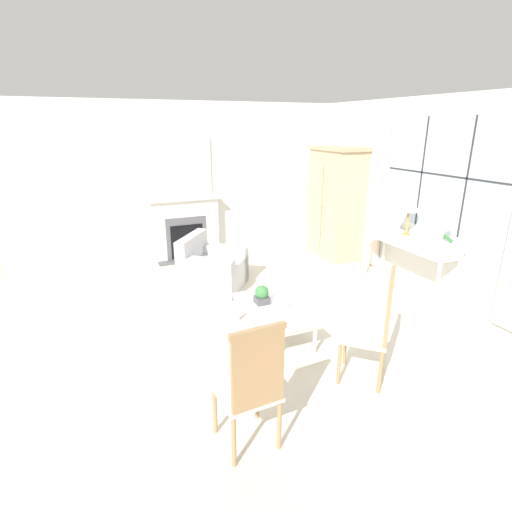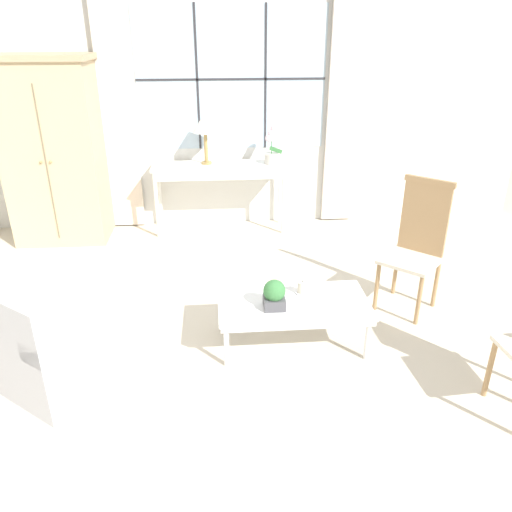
% 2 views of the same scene
% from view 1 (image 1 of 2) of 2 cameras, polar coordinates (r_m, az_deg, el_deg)
% --- Properties ---
extents(ground_plane, '(14.00, 14.00, 0.00)m').
position_cam_1_polar(ground_plane, '(5.06, -1.73, -10.10)').
color(ground_plane, beige).
extents(wall_back_windowed, '(7.20, 0.14, 2.80)m').
position_cam_1_polar(wall_back_windowed, '(6.29, 24.97, 7.45)').
color(wall_back_windowed, silver).
rests_on(wall_back_windowed, ground_plane).
extents(wall_left, '(0.06, 7.20, 2.80)m').
position_cam_1_polar(wall_left, '(7.58, -5.98, 10.56)').
color(wall_left, silver).
rests_on(wall_left, ground_plane).
extents(fireplace, '(0.34, 1.31, 2.18)m').
position_cam_1_polar(fireplace, '(7.44, -10.14, 4.80)').
color(fireplace, '#515156').
rests_on(fireplace, ground_plane).
extents(armoire, '(1.08, 0.69, 2.03)m').
position_cam_1_polar(armoire, '(7.60, 11.46, 7.42)').
color(armoire, tan).
rests_on(armoire, ground_plane).
extents(console_table, '(1.57, 0.44, 0.82)m').
position_cam_1_polar(console_table, '(6.34, 21.19, 1.68)').
color(console_table, white).
rests_on(console_table, ground_plane).
extents(table_lamp, '(0.29, 0.29, 0.58)m').
position_cam_1_polar(table_lamp, '(6.35, 21.09, 6.80)').
color(table_lamp, '#9E7F47').
rests_on(table_lamp, console_table).
extents(potted_orchid, '(0.21, 0.17, 0.45)m').
position_cam_1_polar(potted_orchid, '(5.86, 25.43, 2.56)').
color(potted_orchid, '#BCB7AD').
rests_on(potted_orchid, console_table).
extents(armchair_upholstered, '(1.22, 1.22, 0.81)m').
position_cam_1_polar(armchair_upholstered, '(6.15, -6.30, -2.03)').
color(armchair_upholstered, '#B2B2B7').
rests_on(armchair_upholstered, ground_plane).
extents(side_chair_wooden, '(0.62, 0.62, 1.14)m').
position_cam_1_polar(side_chair_wooden, '(3.99, 16.92, -9.08)').
color(side_chair_wooden, beige).
rests_on(side_chair_wooden, ground_plane).
extents(accent_chair_wooden, '(0.47, 0.47, 1.10)m').
position_cam_1_polar(accent_chair_wooden, '(3.07, -0.55, -17.68)').
color(accent_chair_wooden, beige).
rests_on(accent_chair_wooden, ground_plane).
extents(coffee_table, '(1.15, 0.61, 0.38)m').
position_cam_1_polar(coffee_table, '(4.71, 2.50, -7.78)').
color(coffee_table, silver).
rests_on(coffee_table, ground_plane).
extents(potted_plant_small, '(0.17, 0.17, 0.22)m').
position_cam_1_polar(potted_plant_small, '(4.75, 0.85, -5.54)').
color(potted_plant_small, '#4C4C51').
rests_on(potted_plant_small, coffee_table).
extents(pillar_candle, '(0.11, 0.11, 0.11)m').
position_cam_1_polar(pillar_candle, '(4.65, 4.28, -6.99)').
color(pillar_candle, silver).
rests_on(pillar_candle, coffee_table).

